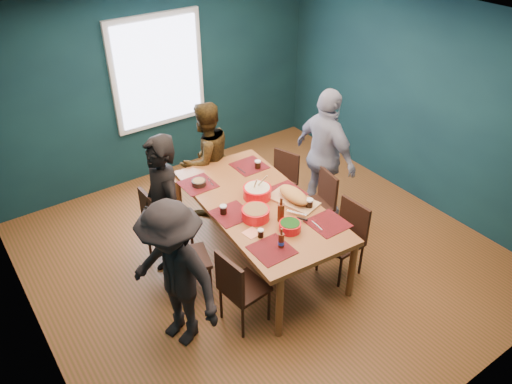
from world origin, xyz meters
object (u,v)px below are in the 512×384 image
dining_table (259,209)px  chair_left_far (161,222)px  chair_right_far (282,177)px  bowl_herbs (290,226)px  bowl_salad (256,213)px  chair_left_near (238,285)px  chair_right_mid (321,199)px  chair_right_near (347,233)px  person_back (206,160)px  person_far_left (164,213)px  cutting_board (294,196)px  person_right (325,156)px  chair_left_mid (180,254)px  bowl_dumpling (257,192)px  person_near_left (174,276)px

dining_table → chair_left_far: chair_left_far is taller
chair_right_far → bowl_herbs: (-0.92, -1.28, 0.40)m
bowl_salad → chair_left_near: bearing=-139.8°
chair_right_mid → chair_right_near: (-0.24, -0.71, 0.03)m
chair_right_mid → bowl_salad: 1.25m
chair_left_far → person_back: (0.96, 0.60, 0.21)m
chair_right_mid → bowl_herbs: bowl_herbs is taller
chair_left_near → person_far_left: (-0.23, 1.03, 0.36)m
bowl_herbs → chair_left_near: bearing=-173.5°
chair_right_near → cutting_board: size_ratio=1.26×
bowl_herbs → cutting_board: bearing=47.1°
chair_left_far → chair_right_far: size_ratio=1.16×
bowl_salad → chair_right_far: bearing=40.3°
chair_left_far → bowl_herbs: (0.87, -1.23, 0.33)m
person_right → person_back: bearing=52.3°
chair_left_mid → chair_right_near: bearing=-7.5°
dining_table → chair_left_near: 1.00m
dining_table → person_back: size_ratio=1.47×
chair_left_far → chair_left_near: size_ratio=1.08×
chair_left_mid → bowl_dumpling: bearing=18.6°
bowl_dumpling → bowl_herbs: 0.69m
dining_table → bowl_herbs: (-0.03, -0.57, 0.13)m
chair_left_near → person_near_left: bearing=154.2°
chair_left_near → person_right: person_right is taller
person_far_left → person_near_left: size_ratio=1.11×
bowl_dumpling → bowl_herbs: bowl_dumpling is taller
chair_right_far → chair_right_mid: (0.07, -0.67, 0.01)m
chair_right_near → bowl_salad: bowl_salad is taller
person_back → cutting_board: (0.26, -1.45, 0.13)m
dining_table → person_right: (1.23, 0.30, 0.12)m
person_right → chair_left_far: bearing=81.9°
chair_left_mid → bowl_dumpling: (1.02, 0.04, 0.37)m
chair_left_far → cutting_board: 1.53m
dining_table → bowl_salad: (-0.19, -0.21, 0.14)m
chair_left_mid → cutting_board: bearing=4.8°
chair_left_far → bowl_salad: 1.16m
bowl_salad → bowl_dumpling: 0.40m
dining_table → bowl_dumpling: (0.05, 0.11, 0.15)m
person_back → bowl_dumpling: size_ratio=4.89×
chair_right_far → person_right: bearing=-69.7°
person_right → chair_right_far: bearing=41.5°
chair_left_near → chair_right_mid: (1.68, 0.69, -0.03)m
person_right → person_near_left: size_ratio=1.11×
person_near_left → chair_right_far: bearing=99.5°
chair_right_near → bowl_dumpling: bowl_dumpling is taller
person_far_left → cutting_board: size_ratio=2.50×
bowl_salad → bowl_herbs: size_ratio=1.31×
person_right → bowl_herbs: person_right is taller
chair_left_mid → bowl_dumpling: size_ratio=2.93×
dining_table → person_back: person_back is taller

